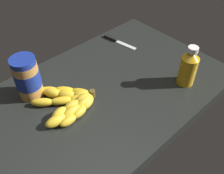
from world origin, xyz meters
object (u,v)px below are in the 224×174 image
(peanut_butter_jar, at_px, (27,78))
(honey_bottle, at_px, (188,67))
(banana_bunch, at_px, (69,102))
(butter_knife, at_px, (117,41))

(peanut_butter_jar, xyz_separation_m, honey_bottle, (-0.46, 0.34, -0.00))
(banana_bunch, relative_size, peanut_butter_jar, 1.35)
(butter_knife, bearing_deg, peanut_butter_jar, 4.92)
(peanut_butter_jar, height_order, butter_knife, peanut_butter_jar)
(banana_bunch, distance_m, honey_bottle, 0.44)
(banana_bunch, height_order, peanut_butter_jar, peanut_butter_jar)
(honey_bottle, bearing_deg, butter_knife, -90.47)
(peanut_butter_jar, relative_size, butter_knife, 0.92)
(banana_bunch, xyz_separation_m, butter_knife, (-0.40, -0.18, -0.01))
(banana_bunch, xyz_separation_m, honey_bottle, (-0.39, 0.20, 0.06))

